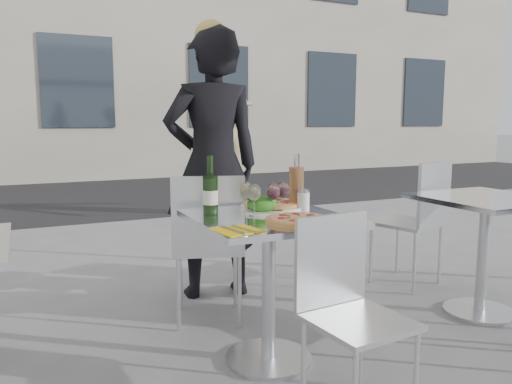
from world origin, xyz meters
name	(u,v)px	position (x,y,z in m)	size (l,w,h in m)	color
ground	(268,361)	(0.00, 0.00, 0.00)	(80.00, 80.00, 0.00)	slate
street_asphalt	(96,194)	(0.00, 6.50, 0.00)	(24.00, 5.00, 0.00)	black
main_table	(269,258)	(0.00, 0.00, 0.54)	(0.72, 0.72, 0.75)	#B7BABF
side_table_right	(484,230)	(1.50, 0.00, 0.54)	(0.72, 0.72, 0.75)	#B7BABF
chair_far	(208,237)	(-0.11, 0.57, 0.54)	(0.53, 0.53, 0.91)	silver
chair_near	(346,297)	(0.11, -0.50, 0.49)	(0.41, 0.42, 0.82)	silver
side_chair_rfar	(419,213)	(1.51, 0.58, 0.55)	(0.53, 0.54, 0.93)	silver
woman_diner	(213,165)	(0.10, 1.07, 0.91)	(0.67, 0.44, 1.83)	black
pedestrian_b	(230,152)	(1.37, 3.85, 0.83)	(1.07, 0.61, 1.65)	#978461
pizza_near	(299,220)	(0.06, -0.18, 0.76)	(0.31, 0.31, 0.02)	tan
pizza_far	(272,205)	(0.13, 0.21, 0.77)	(0.34, 0.34, 0.03)	white
salad_plate	(262,206)	(0.01, 0.10, 0.79)	(0.22, 0.22, 0.09)	white
wine_bottle	(210,192)	(-0.25, 0.14, 0.86)	(0.07, 0.08, 0.29)	#244A1C
carafe	(296,186)	(0.25, 0.17, 0.87)	(0.08, 0.08, 0.29)	tan
sugar_shaker	(303,199)	(0.25, 0.09, 0.80)	(0.06, 0.06, 0.11)	white
wineglass_white_a	(254,193)	(-0.06, 0.05, 0.86)	(0.07, 0.07, 0.16)	white
wineglass_white_b	(246,192)	(-0.07, 0.12, 0.86)	(0.07, 0.07, 0.16)	white
wineglass_red_a	(273,193)	(0.04, 0.03, 0.86)	(0.07, 0.07, 0.16)	white
wineglass_red_b	(283,191)	(0.11, 0.07, 0.86)	(0.07, 0.07, 0.16)	white
napkin_left	(237,230)	(-0.27, -0.24, 0.75)	(0.21, 0.21, 0.01)	yellow
napkin_right	(343,220)	(0.26, -0.25, 0.75)	(0.25, 0.25, 0.01)	yellow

